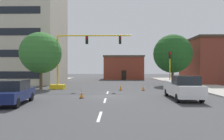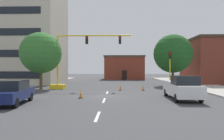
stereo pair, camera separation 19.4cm
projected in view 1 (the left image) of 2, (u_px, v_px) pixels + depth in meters
name	position (u px, v px, depth m)	size (l,w,h in m)	color
ground_plane	(107.00, 96.00, 19.49)	(160.00, 160.00, 0.00)	#424244
sidewalk_left	(11.00, 87.00, 27.72)	(6.00, 56.00, 0.14)	#B2ADA3
sidewalk_right	(209.00, 87.00, 27.26)	(6.00, 56.00, 0.14)	#B2ADA3
lane_stripe_seg_1	(100.00, 116.00, 10.99)	(0.16, 2.40, 0.01)	silver
lane_stripe_seg_2	(105.00, 100.00, 16.49)	(0.16, 2.40, 0.01)	silver
lane_stripe_seg_3	(108.00, 92.00, 21.99)	(0.16, 2.40, 0.01)	silver
building_tall_left	(16.00, 18.00, 36.03)	(16.25, 11.51, 22.96)	beige
building_brick_center	(123.00, 68.00, 51.25)	(9.69, 8.78, 5.70)	brown
building_row_right	(219.00, 61.00, 36.32)	(11.26, 10.78, 7.80)	brown
traffic_signal_gantry	(68.00, 71.00, 25.85)	(10.22, 1.20, 6.83)	yellow
traffic_light_pole_right	(170.00, 61.00, 26.37)	(0.32, 0.47, 4.80)	yellow
tree_left_near	(41.00, 53.00, 25.52)	(5.14, 5.14, 7.12)	brown
tree_right_mid	(173.00, 54.00, 30.90)	(5.81, 5.81, 7.74)	brown
pickup_truck_white	(183.00, 88.00, 17.17)	(2.11, 5.44, 1.99)	white
sedan_navy_mid_left	(13.00, 92.00, 14.68)	(2.33, 4.67, 1.74)	navy
traffic_cone_roadside_a	(143.00, 87.00, 24.20)	(0.36, 0.36, 0.69)	black
traffic_cone_roadside_b	(82.00, 94.00, 17.77)	(0.36, 0.36, 0.74)	black
traffic_cone_roadside_c	(121.00, 87.00, 24.29)	(0.36, 0.36, 0.77)	black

